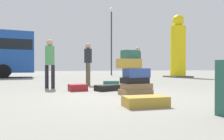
{
  "coord_description": "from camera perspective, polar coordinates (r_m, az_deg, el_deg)",
  "views": [
    {
      "loc": [
        -2.05,
        -4.6,
        0.69
      ],
      "look_at": [
        0.4,
        1.87,
        0.61
      ],
      "focal_mm": 34.11,
      "sensor_mm": 36.0,
      "label": 1
    }
  ],
  "objects": [
    {
      "name": "ground_plane",
      "position": [
        5.08,
        3.26,
        -7.15
      ],
      "size": [
        80.0,
        80.0,
        0.0
      ],
      "primitive_type": "plane",
      "color": "gray"
    },
    {
      "name": "suitcase_tower",
      "position": [
        5.43,
        5.91,
        -1.78
      ],
      "size": [
        0.85,
        0.57,
        1.13
      ],
      "color": "olive",
      "rests_on": "ground"
    },
    {
      "name": "suitcase_black_upright_blue",
      "position": [
        6.4,
        -0.99,
        -4.77
      ],
      "size": [
        0.86,
        0.6,
        0.17
      ],
      "primitive_type": "cube",
      "rotation": [
        0.0,
        0.0,
        0.28
      ],
      "color": "black",
      "rests_on": "ground"
    },
    {
      "name": "suitcase_maroon_white_trunk",
      "position": [
        6.4,
        -9.17,
        -4.68
      ],
      "size": [
        0.53,
        0.46,
        0.2
      ],
      "primitive_type": "cube",
      "rotation": [
        0.0,
        0.0,
        0.07
      ],
      "color": "maroon",
      "rests_on": "ground"
    },
    {
      "name": "suitcase_teal_right_side",
      "position": [
        8.1,
        -0.2,
        -3.6
      ],
      "size": [
        0.66,
        0.49,
        0.18
      ],
      "primitive_type": "cube",
      "rotation": [
        0.0,
        0.0,
        -0.37
      ],
      "color": "#26594C",
      "rests_on": "ground"
    },
    {
      "name": "suitcase_tan_foreground_far",
      "position": [
        3.85,
        8.94,
        -8.31
      ],
      "size": [
        0.81,
        0.5,
        0.18
      ],
      "primitive_type": "cube",
      "rotation": [
        0.0,
        0.0,
        -0.11
      ],
      "color": "#B28C33",
      "rests_on": "ground"
    },
    {
      "name": "person_bearded_onlooker",
      "position": [
        7.34,
        -16.33,
        2.76
      ],
      "size": [
        0.31,
        0.3,
        1.62
      ],
      "rotation": [
        0.0,
        0.0,
        -0.54
      ],
      "color": "black",
      "rests_on": "ground"
    },
    {
      "name": "person_tourist_with_camera",
      "position": [
        10.01,
        6.88,
        2.34
      ],
      "size": [
        0.3,
        0.32,
        1.65
      ],
      "rotation": [
        0.0,
        0.0,
        -2.03
      ],
      "color": "brown",
      "rests_on": "ground"
    },
    {
      "name": "person_passerby_in_red",
      "position": [
        8.46,
        -6.44,
        2.7
      ],
      "size": [
        0.3,
        0.34,
        1.66
      ],
      "rotation": [
        0.0,
        0.0,
        -1.57
      ],
      "color": "brown",
      "rests_on": "ground"
    },
    {
      "name": "yellow_dummy_statue",
      "position": [
        16.02,
        17.27,
        5.31
      ],
      "size": [
        1.53,
        1.53,
        4.48
      ],
      "color": "yellow",
      "rests_on": "ground"
    },
    {
      "name": "lamp_post",
      "position": [
        19.17,
        -0.16,
        10.36
      ],
      "size": [
        0.36,
        0.36,
        6.0
      ],
      "color": "#333338",
      "rests_on": "ground"
    }
  ]
}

